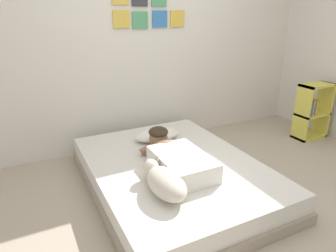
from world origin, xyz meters
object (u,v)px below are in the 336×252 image
(pillow, at_px, (157,135))
(bookshelf, at_px, (312,111))
(bed, at_px, (173,175))
(person_lying, at_px, (175,156))
(coffee_cup, at_px, (166,137))
(dog, at_px, (164,181))
(cell_phone, at_px, (159,165))

(pillow, relative_size, bookshelf, 0.69)
(bed, distance_m, person_lying, 0.26)
(bed, bearing_deg, coffee_cup, 70.92)
(bed, height_order, bookshelf, bookshelf)
(person_lying, distance_m, coffee_cup, 0.63)
(dog, distance_m, coffee_cup, 1.06)
(coffee_cup, distance_m, cell_phone, 0.61)
(pillow, xyz_separation_m, cell_phone, (-0.25, -0.59, -0.05))
(dog, relative_size, bookshelf, 0.77)
(person_lying, bearing_deg, coffee_cup, 71.01)
(cell_phone, height_order, bookshelf, bookshelf)
(coffee_cup, xyz_separation_m, bookshelf, (2.08, -0.23, 0.07))
(person_lying, bearing_deg, cell_phone, 148.17)
(bed, distance_m, pillow, 0.62)
(bookshelf, bearing_deg, pillow, 172.14)
(coffee_cup, relative_size, cell_phone, 0.89)
(person_lying, height_order, cell_phone, person_lying)
(bed, relative_size, cell_phone, 14.92)
(person_lying, xyz_separation_m, cell_phone, (-0.12, 0.08, -0.10))
(pillow, height_order, bookshelf, bookshelf)
(dog, xyz_separation_m, cell_phone, (0.16, 0.43, -0.10))
(bed, bearing_deg, person_lying, -108.46)
(bed, xyz_separation_m, pillow, (0.09, 0.58, 0.19))
(bed, distance_m, dog, 0.58)
(person_lying, bearing_deg, pillow, 79.67)
(dog, xyz_separation_m, bookshelf, (2.57, 0.71, 0.01))
(pillow, relative_size, cell_phone, 3.71)
(coffee_cup, height_order, bookshelf, bookshelf)
(cell_phone, bearing_deg, pillow, 67.25)
(cell_phone, bearing_deg, coffee_cup, 57.45)
(pillow, xyz_separation_m, coffee_cup, (0.08, -0.07, -0.02))
(dog, height_order, bookshelf, bookshelf)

